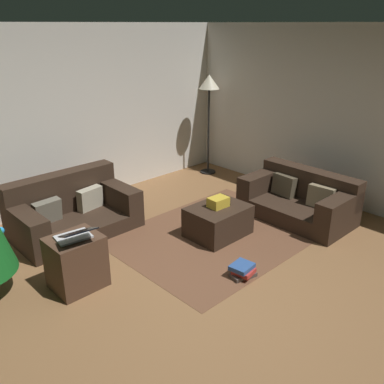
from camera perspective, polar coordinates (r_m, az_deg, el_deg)
The scene contains 13 objects.
ground_plane at distance 4.45m, azimuth 2.50°, elevation -13.45°, with size 6.40×6.40×0.00m, color brown.
rear_partition at distance 6.34m, azimuth -18.53°, elevation 9.27°, with size 6.40×0.12×2.60m, color silver.
corner_partition at distance 6.42m, azimuth 22.73°, elevation 8.86°, with size 0.12×6.40×2.60m, color silver.
couch_left at distance 5.76m, azimuth -16.22°, elevation -2.45°, with size 1.56×0.93×0.74m.
couch_right at distance 6.11m, azimuth 14.57°, elevation -0.99°, with size 0.87×1.52×0.66m.
ottoman at distance 5.44m, azimuth 3.58°, elevation -3.98°, with size 0.76×0.59×0.40m, color #332319.
gift_box at distance 5.34m, azimuth 3.61°, elevation -1.39°, with size 0.25×0.18×0.13m, color gold.
tv_remote at distance 5.48m, azimuth 4.77°, elevation -1.41°, with size 0.05×0.16×0.02m, color black.
side_table at distance 4.54m, azimuth -15.54°, elevation -9.23°, with size 0.52×0.44×0.57m, color #4C3323.
laptop at distance 4.32m, azimuth -15.70°, elevation -5.70°, with size 0.39×0.44×0.18m.
book_stack at distance 4.66m, azimuth 6.97°, elevation -10.63°, with size 0.31×0.26×0.15m.
corner_lamp at distance 7.43m, azimuth 2.35°, elevation 13.79°, with size 0.36×0.36×1.77m.
area_rug at distance 5.53m, azimuth 3.53°, elevation -5.80°, with size 2.60×2.00×0.01m, color brown.
Camera 1 is at (-2.64, -2.48, 2.59)m, focal length 38.99 mm.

